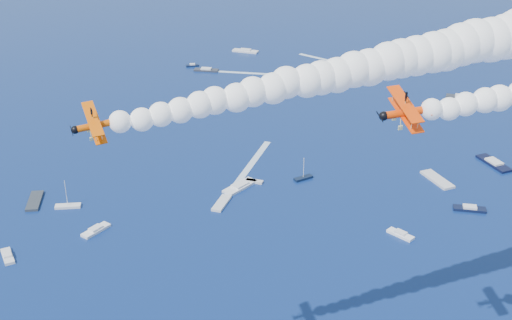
% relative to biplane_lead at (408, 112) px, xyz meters
% --- Properties ---
extents(biplane_lead, '(11.95, 12.53, 7.58)m').
position_rel_biplane_lead_xyz_m(biplane_lead, '(0.00, 0.00, 0.00)').
color(biplane_lead, '#FE3F05').
extents(biplane_trail, '(10.30, 10.37, 6.63)m').
position_rel_biplane_lead_xyz_m(biplane_trail, '(-33.92, -22.21, -0.04)').
color(biplane_trail, '#E95804').
extents(smoke_trail_trail, '(72.68, 72.18, 12.56)m').
position_rel_biplane_lead_xyz_m(smoke_trail_trail, '(-11.32, 3.46, 2.60)').
color(smoke_trail_trail, white).
extents(spectator_boats, '(227.66, 184.51, 0.70)m').
position_rel_biplane_lead_xyz_m(spectator_boats, '(-20.79, 92.50, -56.71)').
color(spectator_boats, silver).
rests_on(spectator_boats, ground).
extents(boat_wakes, '(58.04, 129.64, 0.04)m').
position_rel_biplane_lead_xyz_m(boat_wakes, '(-80.10, 137.26, -57.03)').
color(boat_wakes, white).
rests_on(boat_wakes, ground).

